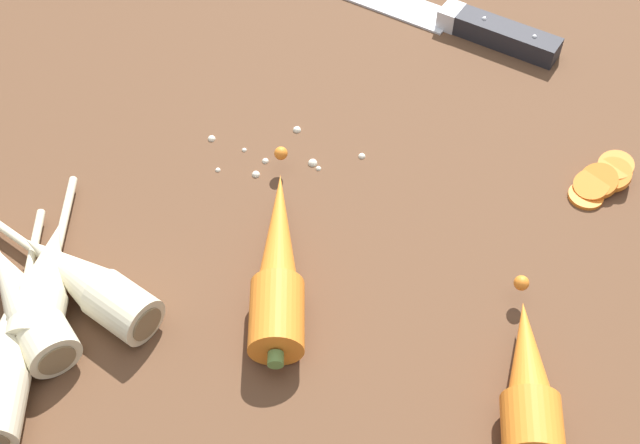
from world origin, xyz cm
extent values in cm
cube|color=brown|center=(0.00, 0.00, -2.00)|extent=(120.00, 90.00, 4.00)
cube|color=silver|center=(21.62, 21.48, 1.10)|extent=(3.53, 3.44, 2.20)
cube|color=#232328|center=(25.89, 16.58, 1.10)|extent=(9.34, 10.13, 2.20)
sphere|color=silver|center=(24.05, 18.69, 2.20)|extent=(0.50, 0.50, 0.50)
sphere|color=silver|center=(27.73, 14.47, 2.20)|extent=(0.50, 0.50, 0.50)
cylinder|color=orange|center=(-5.89, -10.32, 2.10)|extent=(5.69, 6.94, 4.20)
cone|color=orange|center=(-3.90, -3.38, 2.10)|extent=(7.81, 14.97, 3.99)
sphere|color=orange|center=(-1.20, 6.06, 2.10)|extent=(1.20, 1.20, 1.20)
cylinder|color=#5B7F3D|center=(-6.88, -13.79, 2.10)|extent=(1.43, 1.29, 1.20)
cylinder|color=orange|center=(8.52, -23.78, 2.10)|extent=(5.48, 5.48, 4.20)
cone|color=orange|center=(10.44, -19.13, 2.10)|extent=(7.53, 10.82, 3.99)
sphere|color=orange|center=(13.05, -12.80, 2.10)|extent=(1.20, 1.20, 1.20)
cylinder|color=beige|center=(-22.77, -7.03, 2.00)|extent=(5.29, 5.70, 4.00)
cone|color=beige|center=(-24.86, -0.90, 2.00)|extent=(6.26, 9.06, 3.80)
cylinder|color=#7A6647|center=(-22.03, -9.23, 2.00)|extent=(2.75, 1.19, 2.80)
cylinder|color=beige|center=(-16.83, -6.12, 2.00)|extent=(6.15, 6.33, 4.00)
cone|color=beige|center=(-20.94, -0.68, 2.00)|extent=(8.29, 9.25, 3.80)
cylinder|color=beige|center=(-25.14, 4.90, 1.10)|extent=(6.24, 7.95, 0.70)
cylinder|color=#7A6647|center=(-15.35, -8.08, 2.00)|extent=(2.42, 1.93, 2.80)
cylinder|color=beige|center=(-23.19, -5.30, 2.00)|extent=(4.90, 4.90, 4.00)
cone|color=beige|center=(-21.74, 0.05, 2.00)|extent=(5.52, 7.84, 3.80)
cylinder|color=beige|center=(-20.26, 5.54, 1.10)|extent=(2.68, 7.60, 0.70)
cylinder|color=#7A6647|center=(-23.71, -7.23, 2.00)|extent=(2.78, 1.02, 2.80)
cone|color=beige|center=(-24.88, -5.17, 2.00)|extent=(5.66, 9.34, 3.80)
cylinder|color=beige|center=(-23.31, 1.62, 1.10)|extent=(2.80, 9.34, 0.70)
cylinder|color=orange|center=(23.54, -4.85, 0.35)|extent=(3.08, 3.08, 0.70)
cylinder|color=orange|center=(24.30, -4.23, 0.60)|extent=(3.28, 3.16, 1.92)
cylinder|color=orange|center=(25.06, -4.09, 0.84)|extent=(3.50, 3.36, 2.33)
cylinder|color=orange|center=(26.44, -3.94, 1.08)|extent=(3.41, 3.29, 2.07)
cylinder|color=orange|center=(27.00, -3.32, 1.33)|extent=(3.24, 3.15, 1.68)
sphere|color=silver|center=(6.27, 5.51, 0.33)|extent=(0.65, 0.65, 0.65)
sphere|color=silver|center=(-2.37, 7.48, 0.30)|extent=(0.61, 0.61, 0.61)
sphere|color=silver|center=(2.01, 5.19, 0.25)|extent=(0.49, 0.49, 0.49)
sphere|color=silver|center=(-3.90, 9.41, 0.23)|extent=(0.45, 0.45, 0.45)
sphere|color=silver|center=(1.49, 10.56, 0.38)|extent=(0.77, 0.77, 0.77)
sphere|color=silver|center=(-6.50, 11.72, 0.36)|extent=(0.72, 0.72, 0.72)
sphere|color=silver|center=(-6.77, 7.63, 0.24)|extent=(0.48, 0.48, 0.48)
sphere|color=silver|center=(-3.61, 6.09, 0.37)|extent=(0.74, 0.74, 0.74)
sphere|color=silver|center=(1.69, 5.98, 0.42)|extent=(0.85, 0.85, 0.85)
camera|label=1|loc=(-11.95, -41.78, 52.37)|focal=44.30mm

